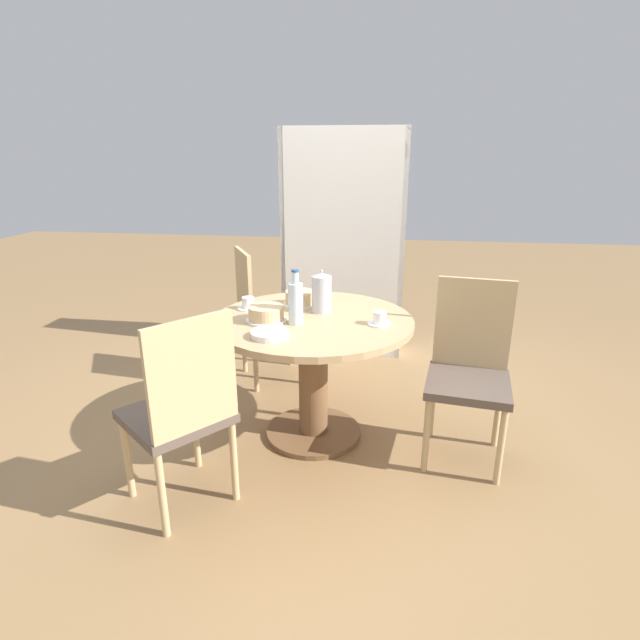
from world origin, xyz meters
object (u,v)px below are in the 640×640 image
cake_main (266,314)px  cup_a (248,304)px  bookshelf (343,250)px  chair_c (263,313)px  water_bottle (296,302)px  chair_a (182,409)px  coffee_pot (321,293)px  cup_b (379,319)px  chair_b (469,368)px  cake_second (300,298)px

cake_main → cup_a: size_ratio=1.73×
bookshelf → cake_main: (-0.27, -1.43, -0.09)m
chair_c → cake_main: chair_c is taller
bookshelf → cake_main: bearing=79.2°
water_bottle → cup_a: bearing=146.2°
chair_a → cake_main: (0.24, 0.61, 0.26)m
coffee_pot → cup_b: (0.33, -0.18, -0.08)m
chair_a → chair_c: (0.02, 1.40, 0.00)m
cake_main → cup_b: size_ratio=1.73×
chair_c → cup_b: chair_c is taller
chair_b → bookshelf: 1.65m
chair_c → cup_a: (0.07, -0.59, 0.25)m
chair_b → cup_a: bearing=-179.2°
chair_c → water_bottle: bearing=177.0°
cake_second → cup_b: size_ratio=1.55×
chair_a → coffee_pot: 1.02m
chair_a → cake_second: size_ratio=4.87×
coffee_pot → chair_a: bearing=-122.1°
chair_a → bookshelf: bearing=-154.8°
bookshelf → chair_b: bearing=120.0°
bookshelf → cup_b: bearing=103.2°
cup_b → chair_b: bearing=-0.3°
cup_b → cup_a: bearing=167.6°
chair_c → bookshelf: 0.88m
chair_a → water_bottle: size_ratio=3.29×
chair_c → cup_a: size_ratio=7.57×
chair_c → cup_b: bearing=-161.4°
chair_a → cup_b: (0.84, 0.64, 0.25)m
water_bottle → chair_c: bearing=115.8°
chair_b → cake_second: size_ratio=4.87×
coffee_pot → cup_b: size_ratio=1.92×
cup_b → chair_a: bearing=-142.9°
chair_a → water_bottle: 0.79m
cake_main → cup_b: bearing=3.1°
chair_c → cake_main: size_ratio=4.37×
coffee_pot → cup_b: coffee_pot is taller
water_bottle → cake_main: bearing=174.6°
bookshelf → water_bottle: (-0.11, -1.45, -0.01)m
cake_main → cake_second: size_ratio=1.11×
bookshelf → water_bottle: bearing=85.7°
cup_b → cake_second: bearing=149.5°
coffee_pot → chair_b: bearing=-12.4°
coffee_pot → cake_second: (-0.15, 0.10, -0.07)m
chair_b → cup_a: (-1.24, 0.17, 0.25)m
chair_b → bookshelf: (-0.81, 1.40, 0.35)m
cake_second → cake_main: bearing=-111.7°
chair_a → cup_a: bearing=-146.7°
bookshelf → cup_a: size_ratio=13.92×
chair_c → cake_main: 0.86m
water_bottle → cup_a: size_ratio=2.30×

